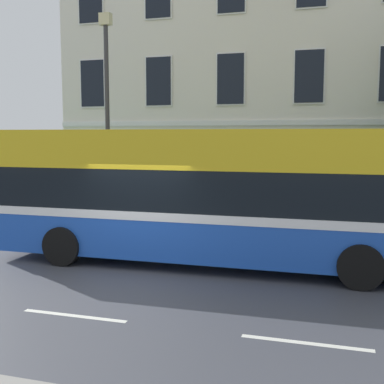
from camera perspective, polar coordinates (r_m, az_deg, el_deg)
ground_plane at (r=11.45m, az=-6.76°, el=-9.65°), size 60.00×56.00×0.18m
georgian_townhouse at (r=23.37m, az=10.52°, el=15.10°), size 17.46×9.27×13.03m
iron_verge_railing at (r=14.15m, az=5.87°, el=-3.83°), size 20.01×0.04×0.97m
single_decker_bus at (r=12.07m, az=2.27°, el=-0.27°), size 10.55×2.66×3.30m
street_lamp_post at (r=16.03m, az=-9.73°, el=9.47°), size 0.36×0.24×6.78m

